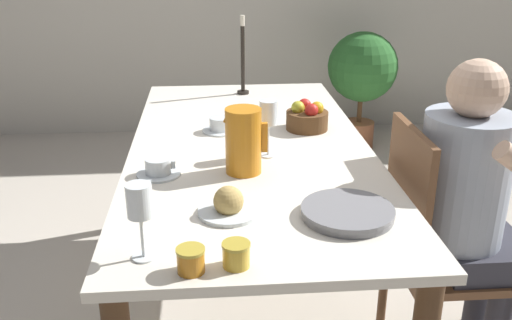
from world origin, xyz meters
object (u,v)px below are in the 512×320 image
at_px(chair_person_side, 435,247).
at_px(jam_jar_red, 191,259).
at_px(person_seated, 471,198).
at_px(jam_jar_amber, 236,253).
at_px(candlestick_tall, 243,63).
at_px(serving_tray, 347,212).
at_px(bread_plate, 229,205).
at_px(potted_plant, 362,73).
at_px(teacup_across, 220,126).
at_px(wine_glass_water, 268,115).
at_px(wine_glass_juice, 140,205).
at_px(teacup_near_person, 158,168).
at_px(fruit_bowl, 307,118).
at_px(red_pitcher, 243,140).

bearing_deg(chair_person_side, jam_jar_red, -57.75).
height_order(chair_person_side, person_seated, person_seated).
bearing_deg(jam_jar_amber, candlestick_tall, 85.91).
distance_m(serving_tray, candlestick_tall, 1.39).
relative_size(serving_tray, bread_plate, 1.49).
xyz_separation_m(jam_jar_red, potted_plant, (1.16, 2.81, -0.22)).
xyz_separation_m(teacup_across, serving_tray, (0.34, -0.79, -0.01)).
relative_size(wine_glass_water, wine_glass_juice, 1.03).
bearing_deg(jam_jar_red, teacup_near_person, 101.55).
distance_m(wine_glass_water, fruit_bowl, 0.36).
bearing_deg(fruit_bowl, potted_plant, 68.24).
height_order(red_pitcher, teacup_near_person, red_pitcher).
height_order(serving_tray, fruit_bowl, fruit_bowl).
bearing_deg(wine_glass_water, bread_plate, -109.64).
bearing_deg(serving_tray, wine_glass_juice, -162.70).
xyz_separation_m(person_seated, red_pitcher, (-0.77, 0.10, 0.20)).
distance_m(serving_tray, jam_jar_amber, 0.40).
xyz_separation_m(chair_person_side, wine_glass_juice, (-0.96, -0.46, 0.43)).
distance_m(chair_person_side, fruit_bowl, 0.72).
xyz_separation_m(teacup_near_person, jam_jar_amber, (0.23, -0.58, 0.01)).
bearing_deg(wine_glass_juice, bread_plate, 45.35).
bearing_deg(candlestick_tall, jam_jar_amber, -94.09).
height_order(teacup_near_person, fruit_bowl, fruit_bowl).
distance_m(wine_glass_juice, jam_jar_amber, 0.26).
distance_m(chair_person_side, candlestick_tall, 1.32).
bearing_deg(red_pitcher, person_seated, -7.55).
xyz_separation_m(wine_glass_juice, bread_plate, (0.22, 0.22, -0.12)).
bearing_deg(chair_person_side, red_pitcher, -96.18).
height_order(person_seated, wine_glass_water, person_seated).
xyz_separation_m(bread_plate, candlestick_tall, (0.12, 1.32, 0.13)).
relative_size(red_pitcher, wine_glass_water, 1.07).
bearing_deg(wine_glass_water, serving_tray, -70.38).
bearing_deg(candlestick_tall, red_pitcher, -93.38).
distance_m(person_seated, jam_jar_amber, 0.96).
xyz_separation_m(wine_glass_juice, fruit_bowl, (0.57, 0.96, -0.10)).
distance_m(jam_jar_amber, jam_jar_red, 0.11).
height_order(wine_glass_juice, fruit_bowl, wine_glass_juice).
height_order(jam_jar_amber, jam_jar_red, same).
distance_m(red_pitcher, fruit_bowl, 0.52).
height_order(chair_person_side, wine_glass_juice, wine_glass_juice).
relative_size(chair_person_side, serving_tray, 3.46).
bearing_deg(wine_glass_juice, chair_person_side, 25.50).
height_order(chair_person_side, bread_plate, chair_person_side).
xyz_separation_m(teacup_across, potted_plant, (1.07, 1.77, -0.21)).
bearing_deg(person_seated, fruit_bowl, -137.99).
distance_m(chair_person_side, jam_jar_red, 1.04).
height_order(bread_plate, jam_jar_amber, bread_plate).
distance_m(fruit_bowl, potted_plant, 1.93).
bearing_deg(wine_glass_water, teacup_across, 119.84).
height_order(teacup_near_person, candlestick_tall, candlestick_tall).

